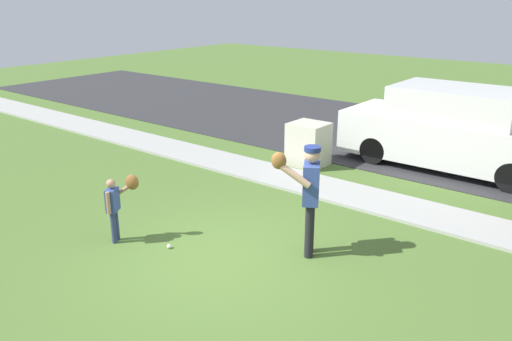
{
  "coord_description": "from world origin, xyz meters",
  "views": [
    {
      "loc": [
        4.88,
        -5.3,
        3.92
      ],
      "look_at": [
        -0.41,
        1.37,
        1.0
      ],
      "focal_mm": 36.47,
      "sensor_mm": 36.0,
      "label": 1
    }
  ],
  "objects_px": {
    "person_adult": "(308,189)",
    "parked_van_white": "(454,130)",
    "person_child": "(117,200)",
    "utility_cabinet": "(308,144)",
    "baseball": "(169,246)"
  },
  "relations": [
    {
      "from": "person_adult",
      "to": "parked_van_white",
      "type": "relative_size",
      "value": 0.35
    },
    {
      "from": "person_child",
      "to": "person_adult",
      "type": "bearing_deg",
      "value": -0.93
    },
    {
      "from": "person_adult",
      "to": "utility_cabinet",
      "type": "bearing_deg",
      "value": -87.62
    },
    {
      "from": "person_adult",
      "to": "parked_van_white",
      "type": "xyz_separation_m",
      "value": [
        0.28,
        5.73,
        -0.2
      ]
    },
    {
      "from": "person_child",
      "to": "parked_van_white",
      "type": "relative_size",
      "value": 0.23
    },
    {
      "from": "person_adult",
      "to": "utility_cabinet",
      "type": "relative_size",
      "value": 1.74
    },
    {
      "from": "person_child",
      "to": "baseball",
      "type": "height_order",
      "value": "person_child"
    },
    {
      "from": "person_child",
      "to": "utility_cabinet",
      "type": "height_order",
      "value": "person_child"
    },
    {
      "from": "person_adult",
      "to": "baseball",
      "type": "relative_size",
      "value": 23.97
    },
    {
      "from": "parked_van_white",
      "to": "person_adult",
      "type": "bearing_deg",
      "value": -92.75
    },
    {
      "from": "person_adult",
      "to": "baseball",
      "type": "bearing_deg",
      "value": 2.86
    },
    {
      "from": "utility_cabinet",
      "to": "parked_van_white",
      "type": "distance_m",
      "value": 3.36
    },
    {
      "from": "person_adult",
      "to": "utility_cabinet",
      "type": "height_order",
      "value": "person_adult"
    },
    {
      "from": "person_child",
      "to": "baseball",
      "type": "relative_size",
      "value": 15.31
    },
    {
      "from": "utility_cabinet",
      "to": "parked_van_white",
      "type": "xyz_separation_m",
      "value": [
        2.74,
        1.89,
        0.39
      ]
    }
  ]
}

